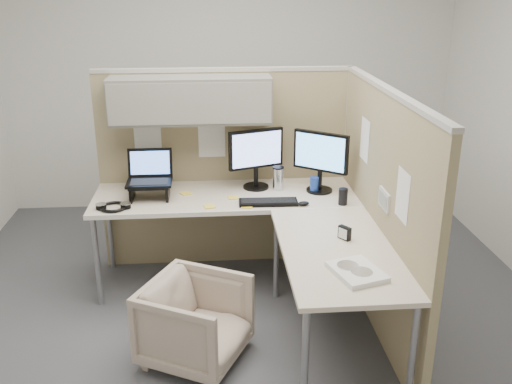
{
  "coord_description": "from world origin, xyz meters",
  "views": [
    {
      "loc": [
        -0.21,
        -3.51,
        2.25
      ],
      "look_at": [
        0.1,
        0.25,
        0.85
      ],
      "focal_mm": 40.0,
      "sensor_mm": 36.0,
      "label": 1
    }
  ],
  "objects": [
    {
      "name": "desk_clock",
      "position": [
        0.61,
        -0.32,
        0.77
      ],
      "size": [
        0.08,
        0.09,
        0.08
      ],
      "rotation": [
        0.0,
        0.0,
        -0.95
      ],
      "color": "black",
      "rests_on": "desk"
    },
    {
      "name": "mouse",
      "position": [
        0.44,
        0.26,
        0.75
      ],
      "size": [
        0.1,
        0.07,
        0.03
      ],
      "primitive_type": "ellipsoid",
      "rotation": [
        0.0,
        0.0,
        0.22
      ],
      "color": "black",
      "rests_on": "desk"
    },
    {
      "name": "sticky_note_a",
      "position": [
        -0.23,
        0.29,
        0.73
      ],
      "size": [
        0.09,
        0.09,
        0.01
      ],
      "primitive_type": "cube",
      "rotation": [
        0.0,
        0.0,
        0.21
      ],
      "color": "yellow",
      "rests_on": "desk"
    },
    {
      "name": "paper_stack",
      "position": [
        0.57,
        -0.78,
        0.75
      ],
      "size": [
        0.32,
        0.36,
        0.03
      ],
      "rotation": [
        0.0,
        0.0,
        0.3
      ],
      "color": "white",
      "rests_on": "desk"
    },
    {
      "name": "monitor_right",
      "position": [
        0.61,
        0.55,
        1.0
      ],
      "size": [
        0.37,
        0.29,
        0.47
      ],
      "rotation": [
        0.0,
        0.0,
        -0.64
      ],
      "color": "black",
      "rests_on": "desk"
    },
    {
      "name": "soda_can_green",
      "position": [
        0.73,
        0.27,
        0.79
      ],
      "size": [
        0.07,
        0.07,
        0.12
      ],
      "primitive_type": "cylinder",
      "color": "black",
      "rests_on": "desk"
    },
    {
      "name": "sticky_note_d",
      "position": [
        -0.06,
        0.46,
        0.73
      ],
      "size": [
        0.08,
        0.08,
        0.01
      ],
      "primitive_type": "cube",
      "rotation": [
        0.0,
        0.0,
        0.11
      ],
      "color": "yellow",
      "rests_on": "desk"
    },
    {
      "name": "office_chair",
      "position": [
        -0.34,
        -0.46,
        0.29
      ],
      "size": [
        0.74,
        0.75,
        0.59
      ],
      "primitive_type": "imported",
      "rotation": [
        0.0,
        0.0,
        1.1
      ],
      "color": "#BAA694",
      "rests_on": "ground"
    },
    {
      "name": "desk",
      "position": [
        0.12,
        0.13,
        0.69
      ],
      "size": [
        2.0,
        1.98,
        0.73
      ],
      "color": "beige",
      "rests_on": "ground"
    },
    {
      "name": "ground",
      "position": [
        0.0,
        0.0,
        0.0
      ],
      "size": [
        4.5,
        4.5,
        0.0
      ],
      "primitive_type": "plane",
      "color": "#44444A",
      "rests_on": "ground"
    },
    {
      "name": "sticky_note_c",
      "position": [
        -0.41,
        0.58,
        0.73
      ],
      "size": [
        0.11,
        0.11,
        0.01
      ],
      "primitive_type": "cube",
      "rotation": [
        0.0,
        0.0,
        0.57
      ],
      "color": "yellow",
      "rests_on": "desk"
    },
    {
      "name": "headphones",
      "position": [
        -0.91,
        0.32,
        0.75
      ],
      "size": [
        0.25,
        0.19,
        0.04
      ],
      "rotation": [
        0.0,
        0.0,
        -0.0
      ],
      "color": "black",
      "rests_on": "desk"
    },
    {
      "name": "laptop_station",
      "position": [
        -0.67,
        0.53,
        0.86
      ],
      "size": [
        0.33,
        0.28,
        0.34
      ],
      "color": "black",
      "rests_on": "desk"
    },
    {
      "name": "partition_right",
      "position": [
        0.9,
        -0.07,
        0.82
      ],
      "size": [
        0.07,
        2.03,
        1.63
      ],
      "color": "#9D8D66",
      "rests_on": "ground"
    },
    {
      "name": "soda_can_silver",
      "position": [
        0.57,
        0.53,
        0.79
      ],
      "size": [
        0.07,
        0.07,
        0.12
      ],
      "primitive_type": "cylinder",
      "color": "#1E3FA5",
      "rests_on": "desk"
    },
    {
      "name": "travel_mug",
      "position": [
        0.3,
        0.62,
        0.82
      ],
      "size": [
        0.09,
        0.09,
        0.18
      ],
      "color": "silver",
      "rests_on": "desk"
    },
    {
      "name": "sticky_note_b",
      "position": [
        0.04,
        0.27,
        0.73
      ],
      "size": [
        0.09,
        0.09,
        0.01
      ],
      "primitive_type": "cube",
      "rotation": [
        0.0,
        0.0,
        -0.25
      ],
      "color": "yellow",
      "rests_on": "desk"
    },
    {
      "name": "keyboard",
      "position": [
        0.2,
        0.32,
        0.74
      ],
      "size": [
        0.43,
        0.15,
        0.02
      ],
      "primitive_type": "cube",
      "rotation": [
        0.0,
        0.0,
        -0.03
      ],
      "color": "black",
      "rests_on": "desk"
    },
    {
      "name": "monitor_left",
      "position": [
        0.14,
        0.67,
        1.0
      ],
      "size": [
        0.43,
        0.2,
        0.47
      ],
      "rotation": [
        0.0,
        0.0,
        0.34
      ],
      "color": "black",
      "rests_on": "desk"
    },
    {
      "name": "partition_back",
      "position": [
        -0.22,
        0.83,
        1.1
      ],
      "size": [
        2.0,
        0.36,
        1.63
      ],
      "color": "#9D8D66",
      "rests_on": "ground"
    }
  ]
}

